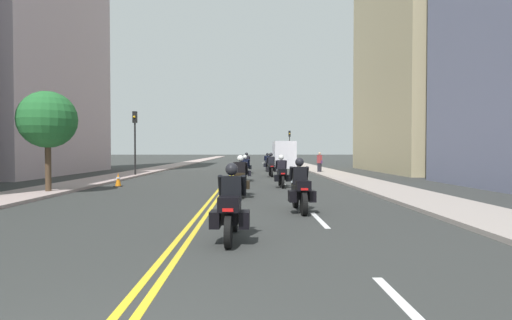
{
  "coord_description": "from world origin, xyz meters",
  "views": [
    {
      "loc": [
        1.37,
        -2.45,
        1.82
      ],
      "look_at": [
        1.67,
        19.2,
        1.31
      ],
      "focal_mm": 28.12,
      "sensor_mm": 36.0,
      "label": 1
    }
  ],
  "objects_px": {
    "motorcycle_7": "(267,163)",
    "traffic_light_near": "(135,131)",
    "motorcycle_3": "(281,174)",
    "pedestrian_0": "(320,162)",
    "motorcycle_5": "(271,167)",
    "motorcycle_0": "(231,209)",
    "motorcycle_1": "(300,190)",
    "motorcycle_2": "(240,180)",
    "traffic_light_far": "(290,141)",
    "traffic_cone_0": "(118,180)",
    "parked_truck": "(283,156)",
    "street_tree_0": "(48,120)",
    "motorcycle_4": "(245,170)",
    "motorcycle_6": "(247,165)"
  },
  "relations": [
    {
      "from": "motorcycle_0",
      "to": "street_tree_0",
      "type": "bearing_deg",
      "value": 134.49
    },
    {
      "from": "motorcycle_7",
      "to": "traffic_light_near",
      "type": "height_order",
      "value": "traffic_light_near"
    },
    {
      "from": "motorcycle_3",
      "to": "motorcycle_4",
      "type": "height_order",
      "value": "motorcycle_3"
    },
    {
      "from": "motorcycle_0",
      "to": "motorcycle_2",
      "type": "xyz_separation_m",
      "value": [
        -0.02,
        7.65,
        0.03
      ]
    },
    {
      "from": "traffic_cone_0",
      "to": "parked_truck",
      "type": "xyz_separation_m",
      "value": [
        10.29,
        23.27,
        0.93
      ]
    },
    {
      "from": "motorcycle_6",
      "to": "traffic_cone_0",
      "type": "xyz_separation_m",
      "value": [
        -6.39,
        -11.71,
        -0.33
      ]
    },
    {
      "from": "motorcycle_4",
      "to": "street_tree_0",
      "type": "height_order",
      "value": "street_tree_0"
    },
    {
      "from": "motorcycle_0",
      "to": "pedestrian_0",
      "type": "bearing_deg",
      "value": 78.08
    },
    {
      "from": "motorcycle_3",
      "to": "motorcycle_7",
      "type": "relative_size",
      "value": 1.02
    },
    {
      "from": "traffic_cone_0",
      "to": "motorcycle_7",
      "type": "bearing_deg",
      "value": 63.16
    },
    {
      "from": "traffic_light_near",
      "to": "traffic_cone_0",
      "type": "bearing_deg",
      "value": -79.87
    },
    {
      "from": "motorcycle_0",
      "to": "motorcycle_1",
      "type": "relative_size",
      "value": 0.97
    },
    {
      "from": "motorcycle_0",
      "to": "traffic_light_near",
      "type": "bearing_deg",
      "value": 112.93
    },
    {
      "from": "motorcycle_1",
      "to": "traffic_light_near",
      "type": "xyz_separation_m",
      "value": [
        -9.59,
        16.45,
        2.52
      ]
    },
    {
      "from": "motorcycle_3",
      "to": "parked_truck",
      "type": "xyz_separation_m",
      "value": [
        2.05,
        23.76,
        0.62
      ]
    },
    {
      "from": "motorcycle_5",
      "to": "motorcycle_6",
      "type": "height_order",
      "value": "motorcycle_5"
    },
    {
      "from": "street_tree_0",
      "to": "parked_truck",
      "type": "bearing_deg",
      "value": 65.64
    },
    {
      "from": "motorcycle_3",
      "to": "street_tree_0",
      "type": "distance_m",
      "value": 10.74
    },
    {
      "from": "motorcycle_5",
      "to": "traffic_light_near",
      "type": "relative_size",
      "value": 0.47
    },
    {
      "from": "motorcycle_3",
      "to": "motorcycle_4",
      "type": "bearing_deg",
      "value": 114.1
    },
    {
      "from": "motorcycle_5",
      "to": "parked_truck",
      "type": "height_order",
      "value": "parked_truck"
    },
    {
      "from": "motorcycle_5",
      "to": "motorcycle_7",
      "type": "xyz_separation_m",
      "value": [
        0.13,
        8.74,
        -0.03
      ]
    },
    {
      "from": "traffic_light_far",
      "to": "traffic_cone_0",
      "type": "bearing_deg",
      "value": -109.16
    },
    {
      "from": "motorcycle_6",
      "to": "traffic_light_near",
      "type": "bearing_deg",
      "value": -157.18
    },
    {
      "from": "motorcycle_1",
      "to": "motorcycle_2",
      "type": "xyz_separation_m",
      "value": [
        -1.87,
        3.91,
        0.03
      ]
    },
    {
      "from": "motorcycle_7",
      "to": "motorcycle_2",
      "type": "bearing_deg",
      "value": -97.64
    },
    {
      "from": "motorcycle_3",
      "to": "traffic_light_near",
      "type": "bearing_deg",
      "value": 137.9
    },
    {
      "from": "pedestrian_0",
      "to": "motorcycle_1",
      "type": "bearing_deg",
      "value": -45.59
    },
    {
      "from": "traffic_cone_0",
      "to": "street_tree_0",
      "type": "bearing_deg",
      "value": -117.6
    },
    {
      "from": "motorcycle_2",
      "to": "pedestrian_0",
      "type": "xyz_separation_m",
      "value": [
        5.95,
        16.32,
        0.2
      ]
    },
    {
      "from": "motorcycle_1",
      "to": "parked_truck",
      "type": "xyz_separation_m",
      "value": [
        2.12,
        31.8,
        0.62
      ]
    },
    {
      "from": "street_tree_0",
      "to": "motorcycle_7",
      "type": "bearing_deg",
      "value": 63.03
    },
    {
      "from": "traffic_light_near",
      "to": "traffic_light_far",
      "type": "xyz_separation_m",
      "value": [
        13.5,
        26.9,
        -0.01
      ]
    },
    {
      "from": "motorcycle_0",
      "to": "traffic_cone_0",
      "type": "xyz_separation_m",
      "value": [
        -6.32,
        12.28,
        -0.3
      ]
    },
    {
      "from": "traffic_cone_0",
      "to": "parked_truck",
      "type": "relative_size",
      "value": 0.11
    },
    {
      "from": "motorcycle_7",
      "to": "traffic_cone_0",
      "type": "distance_m",
      "value": 18.31
    },
    {
      "from": "motorcycle_1",
      "to": "parked_truck",
      "type": "relative_size",
      "value": 0.35
    },
    {
      "from": "traffic_light_near",
      "to": "traffic_light_far",
      "type": "distance_m",
      "value": 30.1
    },
    {
      "from": "motorcycle_3",
      "to": "traffic_light_near",
      "type": "relative_size",
      "value": 0.49
    },
    {
      "from": "motorcycle_5",
      "to": "traffic_cone_0",
      "type": "bearing_deg",
      "value": -139.39
    },
    {
      "from": "traffic_cone_0",
      "to": "motorcycle_4",
      "type": "bearing_deg",
      "value": 28.75
    },
    {
      "from": "motorcycle_5",
      "to": "motorcycle_1",
      "type": "bearing_deg",
      "value": -92.32
    },
    {
      "from": "motorcycle_3",
      "to": "street_tree_0",
      "type": "bearing_deg",
      "value": -164.76
    },
    {
      "from": "street_tree_0",
      "to": "traffic_cone_0",
      "type": "bearing_deg",
      "value": 62.4
    },
    {
      "from": "traffic_light_near",
      "to": "parked_truck",
      "type": "distance_m",
      "value": 19.4
    },
    {
      "from": "motorcycle_0",
      "to": "motorcycle_4",
      "type": "xyz_separation_m",
      "value": [
        0.05,
        15.78,
        -0.01
      ]
    },
    {
      "from": "motorcycle_3",
      "to": "traffic_light_far",
      "type": "xyz_separation_m",
      "value": [
        3.85,
        35.31,
        2.5
      ]
    },
    {
      "from": "motorcycle_6",
      "to": "parked_truck",
      "type": "distance_m",
      "value": 12.21
    },
    {
      "from": "motorcycle_3",
      "to": "pedestrian_0",
      "type": "height_order",
      "value": "pedestrian_0"
    },
    {
      "from": "motorcycle_4",
      "to": "motorcycle_0",
      "type": "bearing_deg",
      "value": -88.99
    }
  ]
}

